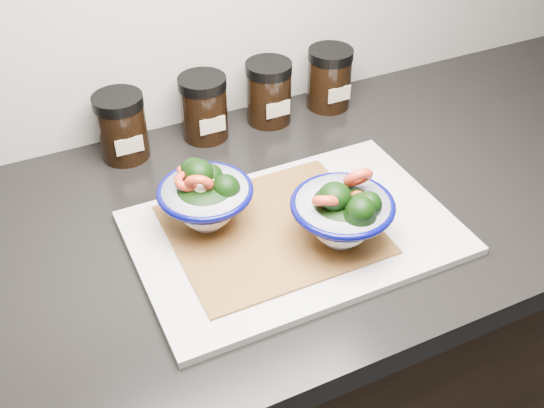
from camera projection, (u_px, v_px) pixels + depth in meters
name	position (u px, v px, depth m)	size (l,w,h in m)	color
cabinet	(271.00, 395.00, 1.25)	(3.43, 0.58, 0.86)	black
countertop	(271.00, 222.00, 0.97)	(3.50, 0.60, 0.04)	black
cutting_board	(294.00, 233.00, 0.91)	(0.45, 0.30, 0.01)	beige
bamboo_mat	(272.00, 229.00, 0.90)	(0.28, 0.24, 0.00)	olive
bowl_left	(206.00, 198.00, 0.89)	(0.14, 0.14, 0.10)	white
bowl_right	(344.00, 214.00, 0.85)	(0.14, 0.14, 0.11)	white
spice_jar_a	(122.00, 127.00, 1.04)	(0.08, 0.08, 0.11)	black
spice_jar_b	(204.00, 107.00, 1.08)	(0.08, 0.08, 0.11)	black
spice_jar_c	(269.00, 92.00, 1.12)	(0.08, 0.08, 0.11)	black
spice_jar_d	(329.00, 78.00, 1.17)	(0.08, 0.08, 0.11)	black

